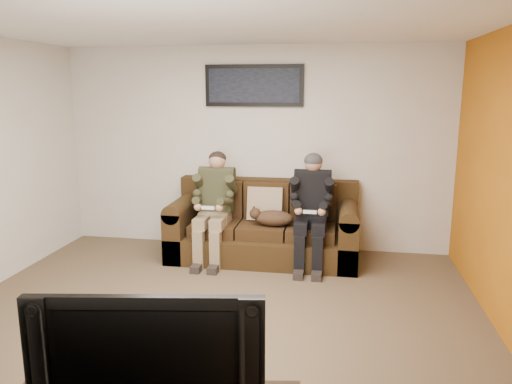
% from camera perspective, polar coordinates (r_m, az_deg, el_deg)
% --- Properties ---
extents(floor, '(5.00, 5.00, 0.00)m').
position_cam_1_polar(floor, '(4.71, -4.97, -14.33)').
color(floor, brown).
rests_on(floor, ground).
extents(ceiling, '(5.00, 5.00, 0.00)m').
position_cam_1_polar(ceiling, '(4.26, -5.62, 18.89)').
color(ceiling, silver).
rests_on(ceiling, ground).
extents(wall_back, '(5.00, 0.00, 5.00)m').
position_cam_1_polar(wall_back, '(6.47, -0.14, 4.97)').
color(wall_back, beige).
rests_on(wall_back, ground).
extents(wall_front, '(5.00, 0.00, 5.00)m').
position_cam_1_polar(wall_front, '(2.27, -20.18, -8.75)').
color(wall_front, beige).
rests_on(wall_front, ground).
extents(sofa, '(2.28, 0.98, 0.93)m').
position_cam_1_polar(sofa, '(6.23, 0.98, -4.22)').
color(sofa, '#33220F').
rests_on(sofa, ground).
extents(throw_pillow, '(0.43, 0.21, 0.43)m').
position_cam_1_polar(throw_pillow, '(6.19, 1.05, -1.35)').
color(throw_pillow, tan).
rests_on(throw_pillow, sofa).
extents(throw_blanket, '(0.47, 0.23, 0.08)m').
position_cam_1_polar(throw_blanket, '(6.50, -4.64, 1.67)').
color(throw_blanket, gray).
rests_on(throw_blanket, sofa).
extents(person_left, '(0.51, 0.87, 1.31)m').
position_cam_1_polar(person_left, '(6.06, -4.77, -0.90)').
color(person_left, '#8B7557').
rests_on(person_left, sofa).
extents(person_right, '(0.51, 0.86, 1.32)m').
position_cam_1_polar(person_right, '(5.88, 6.37, -1.29)').
color(person_right, black).
rests_on(person_right, sofa).
extents(cat, '(0.66, 0.26, 0.24)m').
position_cam_1_polar(cat, '(5.95, 1.86, -2.95)').
color(cat, '#4F331F').
rests_on(cat, sofa).
extents(framed_poster, '(1.25, 0.05, 0.52)m').
position_cam_1_polar(framed_poster, '(6.40, -0.24, 12.07)').
color(framed_poster, black).
rests_on(framed_poster, wall_back).
extents(television, '(1.14, 0.32, 0.65)m').
position_cam_1_polar(television, '(2.64, -11.95, -17.11)').
color(television, black).
rests_on(television, tv_stand).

